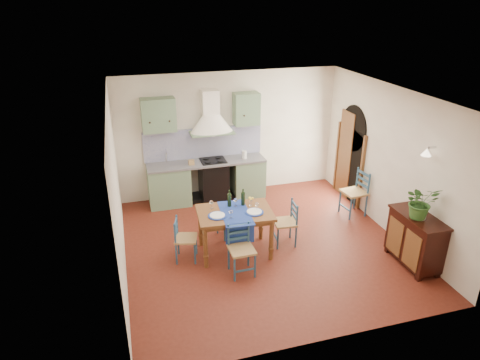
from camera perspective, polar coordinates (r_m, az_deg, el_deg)
The scene contains 13 objects.
floor at distance 8.08m, azimuth 3.15°, elevation -8.61°, with size 5.00×5.00×0.00m, color #4C1910.
back_wall at distance 9.50m, azimuth -3.87°, elevation 3.51°, with size 5.00×0.96×2.80m.
right_wall at distance 8.77m, azimuth 18.37°, elevation 2.59°, with size 0.26×5.00×2.80m.
left_wall at distance 7.07m, azimuth -16.14°, elevation -1.63°, with size 0.04×5.00×2.80m, color silver.
ceiling at distance 7.01m, azimuth 3.66°, elevation 11.20°, with size 5.00×5.00×0.01m, color white.
dining_table at distance 7.49m, azimuth -0.67°, elevation -4.90°, with size 1.35×1.03×1.14m.
chair_near at distance 7.11m, azimuth 0.15°, elevation -9.22°, with size 0.42×0.42×0.87m.
chair_far at distance 8.15m, azimuth -1.46°, elevation -4.90°, with size 0.45×0.45×0.81m.
chair_left at distance 7.52m, azimuth -7.45°, elevation -7.79°, with size 0.45×0.45×0.80m.
chair_right at distance 7.94m, azimuth 6.20°, elevation -5.66°, with size 0.43×0.43×0.85m.
chair_spare at distance 9.24m, azimuth 15.13°, elevation -1.61°, with size 0.50×0.50×0.97m.
sideboard at distance 7.87m, azimuth 22.31°, elevation -7.21°, with size 0.50×1.05×0.94m.
potted_plant at distance 7.49m, azimuth 22.98°, elevation -2.71°, with size 0.52×0.45×0.57m, color #2C5823.
Camera 1 is at (-2.29, -6.45, 4.30)m, focal length 32.00 mm.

